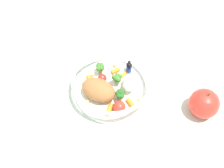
{
  "coord_description": "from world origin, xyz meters",
  "views": [
    {
      "loc": [
        0.36,
        0.21,
        0.65
      ],
      "look_at": [
        0.02,
        -0.01,
        0.04
      ],
      "focal_mm": 45.89,
      "sensor_mm": 36.0,
      "label": 1
    }
  ],
  "objects": [
    {
      "name": "ground_plane",
      "position": [
        0.0,
        0.0,
        0.0
      ],
      "size": [
        2.4,
        2.4,
        0.0
      ],
      "primitive_type": "plane",
      "color": "silver"
    },
    {
      "name": "food_container",
      "position": [
        0.02,
        -0.01,
        0.03
      ],
      "size": [
        0.21,
        0.21,
        0.07
      ],
      "color": "white",
      "rests_on": "ground_plane"
    },
    {
      "name": "loose_apple",
      "position": [
        -0.05,
        0.21,
        0.04
      ],
      "size": [
        0.08,
        0.08,
        0.09
      ],
      "color": "red",
      "rests_on": "ground_plane"
    },
    {
      "name": "folded_napkin",
      "position": [
        0.06,
        -0.23,
        0.0
      ],
      "size": [
        0.17,
        0.15,
        0.01
      ],
      "primitive_type": "cube",
      "rotation": [
        0.0,
        0.0,
        0.45
      ],
      "color": "silver",
      "rests_on": "ground_plane"
    }
  ]
}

